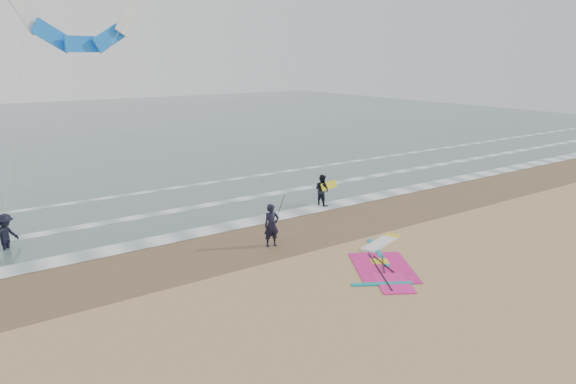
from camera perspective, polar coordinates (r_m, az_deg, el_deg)
ground at (r=19.68m, az=12.84°, el=-8.51°), size 120.00×120.00×0.00m
sea_water at (r=62.02m, az=-21.86°, el=6.61°), size 120.00×80.00×0.02m
wet_sand_band at (r=23.82m, az=2.21°, el=-3.98°), size 120.00×5.00×0.01m
foam_waterline at (r=27.33m, az=-3.37°, el=-1.47°), size 120.00×9.15×0.02m
windsurf_rig at (r=20.38m, az=10.59°, el=-7.46°), size 5.06×4.79×0.12m
person_standing at (r=21.27m, az=-1.83°, el=-3.73°), size 0.73×0.55×1.82m
person_walking at (r=27.16m, az=3.79°, el=0.21°), size 0.80×0.94×1.70m
person_wading at (r=23.82m, az=-28.94°, el=-3.51°), size 1.36×1.35×1.88m
held_pole at (r=21.30m, az=-1.16°, el=-2.51°), size 0.17×0.86×1.82m
carried_kiteboard at (r=27.27m, az=4.59°, el=0.75°), size 1.30×0.51×0.39m
surf_kite at (r=26.84m, az=-21.98°, el=16.35°), size 7.54×3.59×9.22m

